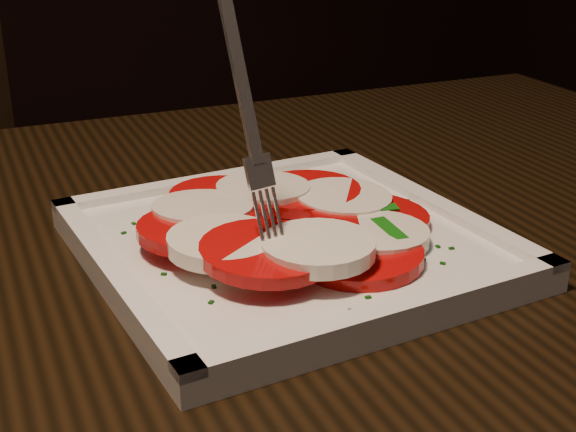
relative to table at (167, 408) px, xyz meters
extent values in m
cube|color=black|center=(0.00, 0.00, 0.08)|extent=(1.25, 0.87, 0.04)
cylinder|color=black|center=(0.56, 0.30, -0.30)|extent=(0.06, 0.06, 0.71)
cylinder|color=black|center=(0.14, 0.68, -0.45)|extent=(0.04, 0.04, 0.41)
cylinder|color=black|center=(0.03, 1.02, -0.45)|extent=(0.04, 0.04, 0.41)
cube|color=white|center=(0.09, 0.00, 0.11)|extent=(0.27, 0.27, 0.01)
cylinder|color=#BD0408|center=(0.11, -0.06, 0.12)|extent=(0.08, 0.08, 0.01)
cylinder|color=white|center=(0.14, -0.04, 0.12)|extent=(0.07, 0.07, 0.01)
cylinder|color=#BD0408|center=(0.15, -0.01, 0.12)|extent=(0.08, 0.08, 0.01)
cylinder|color=white|center=(0.15, 0.02, 0.12)|extent=(0.07, 0.07, 0.01)
cylinder|color=#BD0408|center=(0.13, 0.04, 0.12)|extent=(0.08, 0.08, 0.01)
cylinder|color=white|center=(0.10, 0.05, 0.12)|extent=(0.07, 0.07, 0.01)
cylinder|color=#BD0408|center=(0.07, 0.05, 0.13)|extent=(0.08, 0.08, 0.01)
cylinder|color=white|center=(0.05, 0.03, 0.13)|extent=(0.07, 0.07, 0.02)
cylinder|color=#BD0408|center=(0.03, 0.00, 0.13)|extent=(0.08, 0.08, 0.01)
cylinder|color=white|center=(0.04, -0.03, 0.13)|extent=(0.07, 0.07, 0.01)
cylinder|color=#BD0408|center=(0.05, -0.05, 0.13)|extent=(0.08, 0.08, 0.01)
cylinder|color=white|center=(0.08, -0.06, 0.13)|extent=(0.07, 0.07, 0.01)
cube|color=#136110|center=(0.05, -0.03, 0.12)|extent=(0.03, 0.04, 0.01)
cube|color=#136110|center=(0.16, -0.01, 0.12)|extent=(0.03, 0.02, 0.00)
cube|color=#136110|center=(0.13, 0.03, 0.12)|extent=(0.03, 0.03, 0.00)
cube|color=#136110|center=(0.10, 0.04, 0.12)|extent=(0.01, 0.03, 0.00)
cube|color=#136110|center=(0.15, -0.05, 0.12)|extent=(0.02, 0.04, 0.00)
cube|color=#136110|center=(0.07, 0.03, 0.12)|extent=(0.02, 0.03, 0.00)
cube|color=#136110|center=(0.08, 0.04, 0.12)|extent=(0.01, 0.03, 0.00)
cube|color=#136110|center=(0.11, 0.04, 0.12)|extent=(0.03, 0.03, 0.00)
cube|color=#0C3B0A|center=(0.18, -0.01, 0.11)|extent=(0.00, 0.00, 0.00)
cube|color=#0C3B0A|center=(0.00, -0.02, 0.11)|extent=(0.00, 0.00, 0.00)
cube|color=#0C3B0A|center=(0.17, 0.01, 0.11)|extent=(0.00, 0.00, 0.00)
cube|color=#0C3B0A|center=(0.04, 0.09, 0.11)|extent=(0.00, 0.00, 0.00)
cube|color=#0C3B0A|center=(0.06, 0.10, 0.11)|extent=(0.00, 0.00, 0.00)
cube|color=#0C3B0A|center=(0.09, -0.10, 0.11)|extent=(0.00, 0.00, 0.00)
cube|color=#0C3B0A|center=(0.17, 0.07, 0.11)|extent=(0.00, 0.00, 0.00)
cube|color=#0C3B0A|center=(0.17, -0.07, 0.11)|extent=(0.00, 0.00, 0.00)
cube|color=#0C3B0A|center=(0.15, -0.08, 0.11)|extent=(0.00, 0.00, 0.00)
cube|color=#0C3B0A|center=(0.18, 0.05, 0.11)|extent=(0.00, 0.00, 0.00)
cube|color=#0C3B0A|center=(0.12, 0.07, 0.11)|extent=(0.00, 0.00, 0.00)
cube|color=#0C3B0A|center=(0.17, 0.03, 0.11)|extent=(0.00, 0.00, 0.00)
cube|color=#0C3B0A|center=(0.11, -0.11, 0.11)|extent=(0.00, 0.00, 0.00)
cube|color=#0C3B0A|center=(0.11, 0.10, 0.11)|extent=(0.00, 0.00, 0.00)
cube|color=#0C3B0A|center=(0.03, 0.07, 0.11)|extent=(0.00, 0.00, 0.00)
cube|color=#0C3B0A|center=(0.08, 0.10, 0.11)|extent=(0.00, 0.00, 0.00)
cube|color=#0C3B0A|center=(0.14, 0.09, 0.11)|extent=(0.00, 0.00, 0.00)
cube|color=#0C3B0A|center=(0.12, 0.09, 0.11)|extent=(0.00, 0.00, 0.00)
cube|color=#0C3B0A|center=(0.16, -0.09, 0.11)|extent=(0.00, 0.00, 0.00)
cube|color=#0C3B0A|center=(0.18, -0.01, 0.11)|extent=(0.00, 0.00, 0.00)
cube|color=#0C3B0A|center=(0.12, -0.11, 0.11)|extent=(0.00, 0.00, 0.00)
cube|color=#0C3B0A|center=(0.18, -0.07, 0.11)|extent=(0.00, 0.00, 0.00)
cube|color=#0C3B0A|center=(-0.01, 0.05, 0.11)|extent=(0.00, 0.00, 0.00)
cube|color=#0C3B0A|center=(0.20, 0.01, 0.11)|extent=(0.00, 0.00, 0.00)
cube|color=#0C3B0A|center=(0.08, -0.11, 0.11)|extent=(0.00, 0.00, 0.00)
cube|color=#0C3B0A|center=(0.10, 0.11, 0.11)|extent=(0.00, 0.00, 0.00)
cube|color=#0C3B0A|center=(0.02, -0.05, 0.11)|extent=(0.00, 0.00, 0.00)
cube|color=#0C3B0A|center=(0.01, -0.07, 0.11)|extent=(0.00, 0.00, 0.00)
cube|color=#0C3B0A|center=(0.18, -0.03, 0.11)|extent=(0.00, 0.00, 0.00)
cube|color=#0C3B0A|center=(0.00, 0.06, 0.11)|extent=(0.00, 0.00, 0.00)
camera|label=1|loc=(-0.13, -0.45, 0.34)|focal=50.00mm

